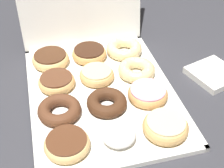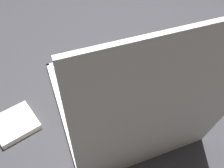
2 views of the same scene
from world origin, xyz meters
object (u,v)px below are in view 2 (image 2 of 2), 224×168
at_px(donut_box, 113,96).
at_px(chocolate_frosted_donut_10, 133,131).
at_px(glazed_ring_donut_7, 120,105).
at_px(cruller_donut_11, 98,143).
at_px(coffee_mug, 190,58).
at_px(chocolate_cake_ring_donut_3, 137,74).
at_px(chocolate_frosted_donut_6, 150,95).
at_px(glazed_ring_donut_2, 69,68).
at_px(chocolate_frosted_donut_0, 125,56).
at_px(powdered_filled_donut_1, 98,61).
at_px(chocolate_cake_ring_donut_4, 106,81).
at_px(cruller_donut_8, 86,113).
at_px(chocolate_frosted_donut_9, 168,119).
at_px(napkin_stack, 15,124).
at_px(pink_frosted_donut_5, 78,90).

distance_m(donut_box, chocolate_frosted_donut_10, 0.19).
distance_m(glazed_ring_donut_7, chocolate_frosted_donut_10, 0.12).
bearing_deg(cruller_donut_11, coffee_mug, -154.36).
relative_size(chocolate_cake_ring_donut_3, chocolate_frosted_donut_6, 1.07).
height_order(glazed_ring_donut_2, coffee_mug, coffee_mug).
bearing_deg(coffee_mug, chocolate_frosted_donut_6, 24.58).
xyz_separation_m(chocolate_frosted_donut_0, glazed_ring_donut_2, (0.25, -0.01, 0.00)).
xyz_separation_m(donut_box, glazed_ring_donut_2, (0.12, -0.19, 0.03)).
bearing_deg(cruller_donut_11, glazed_ring_donut_7, -136.24).
relative_size(powdered_filled_donut_1, coffee_mug, 0.87).
bearing_deg(cruller_donut_11, chocolate_cake_ring_donut_4, -115.26).
distance_m(glazed_ring_donut_7, cruller_donut_8, 0.13).
bearing_deg(chocolate_frosted_donut_9, cruller_donut_8, -26.29).
relative_size(powdered_filled_donut_1, chocolate_frosted_donut_9, 0.72).
xyz_separation_m(chocolate_cake_ring_donut_3, chocolate_frosted_donut_6, (0.01, 0.12, 0.00)).
height_order(chocolate_frosted_donut_0, chocolate_frosted_donut_10, chocolate_frosted_donut_10).
distance_m(cruller_donut_8, chocolate_frosted_donut_9, 0.28).
bearing_deg(chocolate_cake_ring_donut_3, powdered_filled_donut_1, -45.12).
xyz_separation_m(donut_box, glazed_ring_donut_7, (-0.00, 0.07, 0.02)).
height_order(chocolate_cake_ring_donut_3, coffee_mug, coffee_mug).
bearing_deg(chocolate_cake_ring_donut_3, chocolate_frosted_donut_9, 89.64).
relative_size(chocolate_frosted_donut_10, napkin_stack, 0.85).
bearing_deg(cruller_donut_11, pink_frosted_donut_5, -89.70).
bearing_deg(cruller_donut_11, glazed_ring_donut_2, -89.79).
xyz_separation_m(powdered_filled_donut_1, glazed_ring_donut_2, (0.13, -0.00, -0.00)).
bearing_deg(donut_box, chocolate_frosted_donut_0, -124.78).
distance_m(chocolate_frosted_donut_0, napkin_stack, 0.52).
xyz_separation_m(donut_box, cruller_donut_8, (0.12, 0.06, 0.02)).
relative_size(cruller_donut_8, cruller_donut_11, 0.95).
bearing_deg(chocolate_cake_ring_donut_3, chocolate_frosted_donut_0, -88.57).
height_order(chocolate_frosted_donut_6, napkin_stack, chocolate_frosted_donut_6).
distance_m(powdered_filled_donut_1, chocolate_frosted_donut_6, 0.28).
height_order(chocolate_cake_ring_donut_3, chocolate_frosted_donut_6, same).
distance_m(donut_box, chocolate_frosted_donut_6, 0.14).
distance_m(chocolate_cake_ring_donut_3, pink_frosted_donut_5, 0.25).
xyz_separation_m(chocolate_frosted_donut_0, chocolate_cake_ring_donut_4, (0.13, 0.12, -0.00)).
relative_size(cruller_donut_11, coffee_mug, 1.23).
xyz_separation_m(coffee_mug, napkin_stack, (0.73, 0.05, -0.04)).
relative_size(chocolate_frosted_donut_9, coffee_mug, 1.20).
relative_size(cruller_donut_8, coffee_mug, 1.17).
height_order(cruller_donut_8, coffee_mug, coffee_mug).
bearing_deg(powdered_filled_donut_1, napkin_stack, 27.38).
distance_m(chocolate_cake_ring_donut_4, coffee_mug, 0.38).
bearing_deg(glazed_ring_donut_7, cruller_donut_8, -3.64).
relative_size(chocolate_cake_ring_donut_3, glazed_ring_donut_7, 1.10).
height_order(donut_box, powdered_filled_donut_1, powdered_filled_donut_1).
xyz_separation_m(glazed_ring_donut_2, chocolate_frosted_donut_6, (-0.25, 0.25, -0.00)).
bearing_deg(chocolate_frosted_donut_6, pink_frosted_donut_5, -25.74).
distance_m(powdered_filled_donut_1, chocolate_cake_ring_donut_3, 0.18).
xyz_separation_m(powdered_filled_donut_1, chocolate_cake_ring_donut_3, (-0.13, 0.13, -0.01)).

